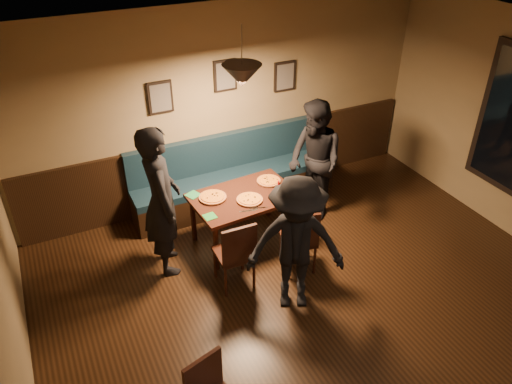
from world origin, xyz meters
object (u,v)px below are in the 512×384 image
soda_glass (299,192)px  tabasco_bottle (279,184)px  dining_table (244,218)px  diner_right (315,161)px  diner_left (161,201)px  chair_near_left (234,252)px  diner_front (296,245)px  booth_bench (236,173)px  chair_near_right (298,237)px

soda_glass → tabasco_bottle: 0.35m
dining_table → soda_glass: size_ratio=7.76×
diner_right → tabasco_bottle: (-0.63, -0.16, -0.09)m
diner_left → diner_right: diner_left is taller
chair_near_left → diner_front: 0.82m
tabasco_bottle → chair_near_left: bearing=-143.9°
booth_bench → tabasco_bottle: booth_bench is taller
soda_glass → chair_near_left: bearing=-161.6°
chair_near_left → soda_glass: 1.13m
booth_bench → diner_front: bearing=-96.6°
chair_near_left → dining_table: bearing=58.7°
soda_glass → tabasco_bottle: soda_glass is taller
diner_right → chair_near_right: bearing=-45.1°
chair_near_right → chair_near_left: bearing=-169.5°
chair_near_left → chair_near_right: chair_near_left is taller
diner_right → tabasco_bottle: 0.66m
dining_table → soda_glass: bearing=-34.5°
dining_table → chair_near_left: 0.83m
dining_table → tabasco_bottle: 0.63m
diner_left → soda_glass: 1.67m
diner_left → chair_near_left: bearing=-129.7°
dining_table → diner_left: size_ratio=0.69×
booth_bench → tabasco_bottle: 0.94m
booth_bench → soda_glass: 1.29m
chair_near_right → booth_bench: bearing=108.7°
booth_bench → soda_glass: booth_bench is taller
chair_near_right → soda_glass: size_ratio=5.30×
booth_bench → chair_near_left: bearing=-114.6°
diner_right → tabasco_bottle: bearing=-81.3°
chair_near_right → tabasco_bottle: size_ratio=8.15×
chair_near_left → soda_glass: size_ratio=5.51×
dining_table → chair_near_left: bearing=-127.0°
booth_bench → chair_near_right: bearing=-86.6°
chair_near_right → dining_table: bearing=130.9°
diner_left → diner_front: size_ratio=1.16×
chair_near_left → diner_front: bearing=-49.5°
booth_bench → soda_glass: bearing=-75.2°
booth_bench → soda_glass: size_ratio=17.95×
diner_left → diner_right: (2.17, 0.18, -0.09)m
chair_near_right → soda_glass: (0.22, 0.41, 0.34)m
chair_near_left → diner_front: (0.47, -0.58, 0.35)m
chair_near_left → diner_left: 1.01m
soda_glass → tabasco_bottle: bearing=106.9°
chair_near_left → diner_right: bearing=29.8°
chair_near_left → soda_glass: bearing=20.1°
diner_front → tabasco_bottle: diner_front is taller
soda_glass → tabasco_bottle: size_ratio=1.54×
chair_near_left → soda_glass: chair_near_left is taller
soda_glass → chair_near_right: bearing=-118.5°
booth_bench → chair_near_left: 1.71m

